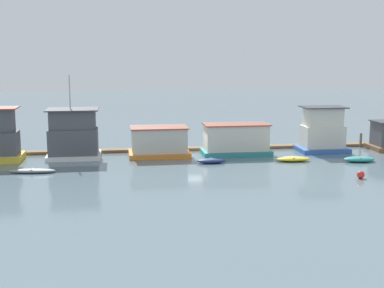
{
  "coord_description": "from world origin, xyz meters",
  "views": [
    {
      "loc": [
        -7.57,
        -54.31,
        10.66
      ],
      "look_at": [
        0.0,
        -1.0,
        1.4
      ],
      "focal_mm": 50.0,
      "sensor_mm": 36.0,
      "label": 1
    }
  ],
  "objects_px": {
    "houseboat_teal": "(236,139)",
    "mooring_post_near_left": "(361,140)",
    "dinghy_teal": "(359,159)",
    "mooring_post_centre": "(255,144)",
    "houseboat_blue": "(322,132)",
    "houseboat_white": "(73,135)",
    "buoy_red": "(361,175)",
    "dinghy_yellow": "(293,159)",
    "dinghy_navy": "(211,161)",
    "dinghy_grey": "(32,171)",
    "houseboat_orange": "(159,142)"
  },
  "relations": [
    {
      "from": "dinghy_navy",
      "to": "dinghy_yellow",
      "type": "xyz_separation_m",
      "value": [
        8.15,
        -0.23,
        -0.0
      ]
    },
    {
      "from": "dinghy_navy",
      "to": "dinghy_teal",
      "type": "distance_m",
      "value": 14.6
    },
    {
      "from": "houseboat_orange",
      "to": "mooring_post_near_left",
      "type": "height_order",
      "value": "houseboat_orange"
    },
    {
      "from": "mooring_post_near_left",
      "to": "houseboat_teal",
      "type": "bearing_deg",
      "value": -171.75
    },
    {
      "from": "mooring_post_near_left",
      "to": "mooring_post_centre",
      "type": "xyz_separation_m",
      "value": [
        -12.41,
        0.0,
        -0.18
      ]
    },
    {
      "from": "mooring_post_centre",
      "to": "houseboat_orange",
      "type": "bearing_deg",
      "value": -169.23
    },
    {
      "from": "houseboat_blue",
      "to": "dinghy_yellow",
      "type": "bearing_deg",
      "value": -135.8
    },
    {
      "from": "houseboat_white",
      "to": "mooring_post_near_left",
      "type": "relative_size",
      "value": 5.25
    },
    {
      "from": "dinghy_teal",
      "to": "mooring_post_near_left",
      "type": "xyz_separation_m",
      "value": [
        3.89,
        7.85,
        0.54
      ]
    },
    {
      "from": "houseboat_teal",
      "to": "houseboat_blue",
      "type": "distance_m",
      "value": 9.71
    },
    {
      "from": "houseboat_white",
      "to": "mooring_post_centre",
      "type": "height_order",
      "value": "houseboat_white"
    },
    {
      "from": "houseboat_white",
      "to": "dinghy_navy",
      "type": "xyz_separation_m",
      "value": [
        13.43,
        -4.48,
        -2.14
      ]
    },
    {
      "from": "dinghy_teal",
      "to": "buoy_red",
      "type": "bearing_deg",
      "value": -114.09
    },
    {
      "from": "mooring_post_centre",
      "to": "dinghy_teal",
      "type": "bearing_deg",
      "value": -42.67
    },
    {
      "from": "houseboat_white",
      "to": "buoy_red",
      "type": "xyz_separation_m",
      "value": [
        24.97,
        -12.6,
        -2.05
      ]
    },
    {
      "from": "houseboat_teal",
      "to": "dinghy_navy",
      "type": "height_order",
      "value": "houseboat_teal"
    },
    {
      "from": "dinghy_navy",
      "to": "dinghy_teal",
      "type": "height_order",
      "value": "dinghy_teal"
    },
    {
      "from": "dinghy_teal",
      "to": "houseboat_orange",
      "type": "bearing_deg",
      "value": 163.25
    },
    {
      "from": "dinghy_yellow",
      "to": "dinghy_teal",
      "type": "relative_size",
      "value": 1.1
    },
    {
      "from": "houseboat_white",
      "to": "dinghy_navy",
      "type": "relative_size",
      "value": 2.92
    },
    {
      "from": "houseboat_teal",
      "to": "mooring_post_near_left",
      "type": "height_order",
      "value": "houseboat_teal"
    },
    {
      "from": "houseboat_white",
      "to": "houseboat_blue",
      "type": "height_order",
      "value": "houseboat_white"
    },
    {
      "from": "dinghy_yellow",
      "to": "dinghy_navy",
      "type": "bearing_deg",
      "value": 178.4
    },
    {
      "from": "dinghy_yellow",
      "to": "dinghy_grey",
      "type": "bearing_deg",
      "value": -175.92
    },
    {
      "from": "houseboat_orange",
      "to": "mooring_post_centre",
      "type": "relative_size",
      "value": 4.98
    },
    {
      "from": "dinghy_yellow",
      "to": "dinghy_teal",
      "type": "distance_m",
      "value": 6.49
    },
    {
      "from": "houseboat_blue",
      "to": "houseboat_orange",
      "type": "bearing_deg",
      "value": -179.39
    },
    {
      "from": "mooring_post_near_left",
      "to": "dinghy_navy",
      "type": "bearing_deg",
      "value": -160.81
    },
    {
      "from": "houseboat_white",
      "to": "houseboat_orange",
      "type": "height_order",
      "value": "houseboat_white"
    },
    {
      "from": "dinghy_navy",
      "to": "mooring_post_near_left",
      "type": "xyz_separation_m",
      "value": [
        18.42,
        6.41,
        0.56
      ]
    },
    {
      "from": "houseboat_teal",
      "to": "mooring_post_centre",
      "type": "xyz_separation_m",
      "value": [
        2.63,
        2.18,
        -0.94
      ]
    },
    {
      "from": "dinghy_teal",
      "to": "mooring_post_near_left",
      "type": "distance_m",
      "value": 8.78
    },
    {
      "from": "mooring_post_centre",
      "to": "dinghy_grey",
      "type": "bearing_deg",
      "value": -159.63
    },
    {
      "from": "dinghy_yellow",
      "to": "mooring_post_near_left",
      "type": "height_order",
      "value": "mooring_post_near_left"
    },
    {
      "from": "dinghy_teal",
      "to": "mooring_post_centre",
      "type": "height_order",
      "value": "mooring_post_centre"
    },
    {
      "from": "dinghy_teal",
      "to": "buoy_red",
      "type": "relative_size",
      "value": 4.85
    },
    {
      "from": "mooring_post_near_left",
      "to": "houseboat_orange",
      "type": "bearing_deg",
      "value": -174.95
    },
    {
      "from": "houseboat_orange",
      "to": "houseboat_blue",
      "type": "distance_m",
      "value": 17.83
    },
    {
      "from": "dinghy_navy",
      "to": "dinghy_grey",
      "type": "bearing_deg",
      "value": -173.16
    },
    {
      "from": "houseboat_orange",
      "to": "houseboat_teal",
      "type": "xyz_separation_m",
      "value": [
        8.13,
        -0.13,
        0.09
      ]
    },
    {
      "from": "houseboat_blue",
      "to": "houseboat_white",
      "type": "bearing_deg",
      "value": -179.83
    },
    {
      "from": "dinghy_yellow",
      "to": "houseboat_white",
      "type": "bearing_deg",
      "value": 167.7
    },
    {
      "from": "dinghy_grey",
      "to": "dinghy_navy",
      "type": "bearing_deg",
      "value": 6.84
    },
    {
      "from": "mooring_post_near_left",
      "to": "buoy_red",
      "type": "xyz_separation_m",
      "value": [
        -6.88,
        -14.53,
        -0.47
      ]
    },
    {
      "from": "houseboat_teal",
      "to": "dinghy_yellow",
      "type": "bearing_deg",
      "value": -43.12
    },
    {
      "from": "dinghy_grey",
      "to": "buoy_red",
      "type": "bearing_deg",
      "value": -12.27
    },
    {
      "from": "houseboat_teal",
      "to": "buoy_red",
      "type": "height_order",
      "value": "houseboat_teal"
    },
    {
      "from": "houseboat_teal",
      "to": "mooring_post_near_left",
      "type": "bearing_deg",
      "value": 8.25
    },
    {
      "from": "houseboat_white",
      "to": "dinghy_teal",
      "type": "bearing_deg",
      "value": -11.94
    },
    {
      "from": "houseboat_blue",
      "to": "dinghy_grey",
      "type": "height_order",
      "value": "houseboat_blue"
    }
  ]
}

